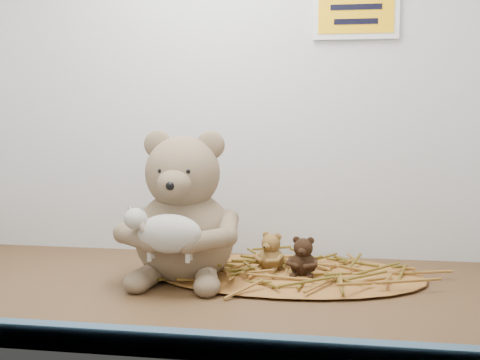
% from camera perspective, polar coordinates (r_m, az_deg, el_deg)
% --- Properties ---
extents(alcove_shell, '(1.20, 0.60, 0.90)m').
position_cam_1_polar(alcove_shell, '(1.17, -3.97, 12.40)').
color(alcove_shell, '#412B16').
rests_on(alcove_shell, ground).
extents(front_rail, '(1.19, 0.02, 0.04)m').
position_cam_1_polar(front_rail, '(0.86, -9.51, -14.82)').
color(front_rail, '#3E5C77').
rests_on(front_rail, shelf_floor).
extents(straw_bed, '(0.55, 0.32, 0.01)m').
position_cam_1_polar(straw_bed, '(1.22, 4.47, -8.88)').
color(straw_bed, brown).
rests_on(straw_bed, shelf_floor).
extents(main_teddy, '(0.24, 0.25, 0.29)m').
position_cam_1_polar(main_teddy, '(1.18, -5.35, -2.44)').
color(main_teddy, '#7D6C4D').
rests_on(main_teddy, shelf_floor).
extents(toy_lamb, '(0.15, 0.09, 0.10)m').
position_cam_1_polar(toy_lamb, '(1.08, -6.70, -5.07)').
color(toy_lamb, '#AFA99D').
rests_on(toy_lamb, main_teddy).
extents(mini_teddy_tan, '(0.09, 0.09, 0.08)m').
position_cam_1_polar(mini_teddy_tan, '(1.23, 3.00, -6.65)').
color(mini_teddy_tan, olive).
rests_on(mini_teddy_tan, straw_bed).
extents(mini_teddy_brown, '(0.07, 0.07, 0.08)m').
position_cam_1_polar(mini_teddy_brown, '(1.20, 6.01, -7.07)').
color(mini_teddy_brown, black).
rests_on(mini_teddy_brown, straw_bed).
extents(wall_sign, '(0.16, 0.01, 0.11)m').
position_cam_1_polar(wall_sign, '(1.36, 10.95, 15.77)').
color(wall_sign, '#EAA50B').
rests_on(wall_sign, back_wall).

